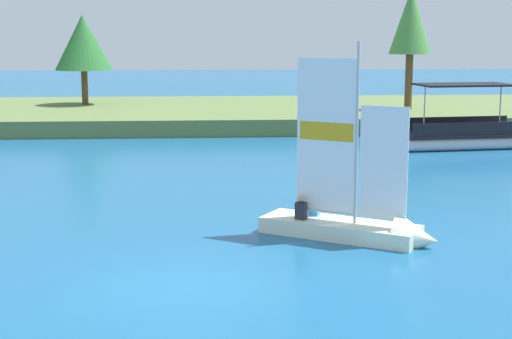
# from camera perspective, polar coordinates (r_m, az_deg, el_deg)

# --- Properties ---
(ground_plane) EXTENTS (200.00, 200.00, 0.00)m
(ground_plane) POSITION_cam_1_polar(r_m,az_deg,el_deg) (16.12, -5.28, -8.67)
(ground_plane) COLOR #195684
(shore_bank) EXTENTS (80.00, 15.54, 0.89)m
(shore_bank) POSITION_cam_1_polar(r_m,az_deg,el_deg) (46.51, -4.42, 4.21)
(shore_bank) COLOR #5B703D
(shore_bank) RESTS_ON ground
(shoreline_tree_midleft) EXTENTS (3.52, 3.52, 5.52)m
(shoreline_tree_midleft) POSITION_cam_1_polar(r_m,az_deg,el_deg) (48.60, -12.86, 9.26)
(shoreline_tree_midleft) COLOR brown
(shoreline_tree_midleft) RESTS_ON shore_bank
(shoreline_tree_centre) EXTENTS (2.45, 2.45, 7.00)m
(shoreline_tree_centre) POSITION_cam_1_polar(r_m,az_deg,el_deg) (45.33, 11.54, 10.79)
(shoreline_tree_centre) COLOR brown
(shoreline_tree_centre) RESTS_ON shore_bank
(wooden_dock) EXTENTS (1.67, 4.12, 0.43)m
(wooden_dock) POSITION_cam_1_polar(r_m,az_deg,el_deg) (38.77, 12.13, 2.50)
(wooden_dock) COLOR brown
(wooden_dock) RESTS_ON ground
(sailboat) EXTENTS (4.56, 3.50, 5.40)m
(sailboat) POSITION_cam_1_polar(r_m,az_deg,el_deg) (19.58, 8.22, -4.07)
(sailboat) COLOR silver
(sailboat) RESTS_ON ground
(pontoon_boat) EXTENTS (6.52, 3.27, 2.95)m
(pontoon_boat) POSITION_cam_1_polar(r_m,az_deg,el_deg) (36.69, 15.17, 2.74)
(pontoon_boat) COLOR #B2B2B7
(pontoon_boat) RESTS_ON ground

